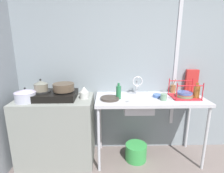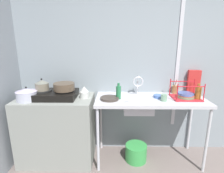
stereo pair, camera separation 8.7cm
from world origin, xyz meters
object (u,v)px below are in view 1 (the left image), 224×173
(percolator, at_px, (84,93))
(pot_on_left_burner, at_px, (41,86))
(pot_on_right_burner, at_px, (64,87))
(faucet, at_px, (137,82))
(utensil_jar, at_px, (173,89))
(dish_rack, at_px, (184,95))
(cereal_box, at_px, (191,81))
(sink_basin, at_px, (138,104))
(small_bowl_on_drainboard, at_px, (158,96))
(frying_pan, at_px, (110,98))
(stove, at_px, (53,95))
(cup_by_rack, at_px, (164,97))
(pot_beside_stove, at_px, (26,95))
(bottle_by_rack, at_px, (197,92))
(bottle_by_sink, at_px, (119,92))
(bucket_on_floor, at_px, (136,152))

(percolator, bearing_deg, pot_on_left_burner, 179.94)
(pot_on_right_burner, distance_m, faucet, 0.98)
(faucet, bearing_deg, utensil_jar, 10.16)
(dish_rack, bearing_deg, cereal_box, 50.83)
(sink_basin, bearing_deg, cereal_box, 17.31)
(small_bowl_on_drainboard, bearing_deg, frying_pan, -172.37)
(stove, distance_m, pot_on_right_burner, 0.18)
(pot_on_left_burner, height_order, utensil_jar, pot_on_left_burner)
(frying_pan, height_order, cereal_box, cereal_box)
(cup_by_rack, bearing_deg, small_bowl_on_drainboard, 106.48)
(stove, xyz_separation_m, pot_beside_stove, (-0.30, -0.11, 0.03))
(frying_pan, bearing_deg, sink_basin, 7.08)
(faucet, bearing_deg, percolator, -169.14)
(pot_on_right_burner, relative_size, dish_rack, 0.77)
(dish_rack, bearing_deg, faucet, 167.75)
(pot_on_left_burner, distance_m, cup_by_rack, 1.56)
(percolator, xyz_separation_m, dish_rack, (1.32, 0.00, -0.04))
(cereal_box, bearing_deg, faucet, -167.26)
(stove, relative_size, bottle_by_rack, 2.84)
(faucet, relative_size, frying_pan, 1.10)
(bottle_by_rack, bearing_deg, small_bowl_on_drainboard, 171.45)
(bottle_by_sink, bearing_deg, utensil_jar, 17.78)
(pot_on_right_burner, distance_m, utensil_jar, 1.53)
(pot_on_left_burner, distance_m, small_bowl_on_drainboard, 1.52)
(utensil_jar, bearing_deg, stove, -171.99)
(pot_on_right_burner, height_order, percolator, pot_on_right_burner)
(frying_pan, relative_size, bucket_on_floor, 0.80)
(pot_on_right_burner, xyz_separation_m, bucket_on_floor, (0.96, -0.04, -0.94))
(sink_basin, xyz_separation_m, frying_pan, (-0.37, -0.05, 0.10))
(pot_on_left_burner, height_order, cereal_box, cereal_box)
(faucet, distance_m, bottle_by_rack, 0.77)
(pot_on_left_burner, height_order, small_bowl_on_drainboard, pot_on_left_burner)
(pot_on_right_burner, height_order, faucet, faucet)
(percolator, bearing_deg, sink_basin, -1.18)
(percolator, distance_m, cereal_box, 1.53)
(frying_pan, height_order, dish_rack, dish_rack)
(dish_rack, relative_size, small_bowl_on_drainboard, 2.81)
(sink_basin, bearing_deg, stove, 179.22)
(stove, bearing_deg, pot_on_right_burner, 0.00)
(pot_on_right_burner, height_order, dish_rack, dish_rack)
(bottle_by_sink, bearing_deg, faucet, 31.12)
(pot_beside_stove, height_order, cup_by_rack, pot_beside_stove)
(dish_rack, distance_m, utensil_jar, 0.24)
(dish_rack, bearing_deg, bottle_by_rack, -21.60)
(faucet, bearing_deg, cereal_box, 7.20)
(cup_by_rack, relative_size, bucket_on_floor, 0.28)
(small_bowl_on_drainboard, relative_size, bottle_by_rack, 0.59)
(sink_basin, height_order, cup_by_rack, cup_by_rack)
(faucet, xyz_separation_m, dish_rack, (0.61, -0.13, -0.14))
(stove, bearing_deg, pot_beside_stove, -160.34)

